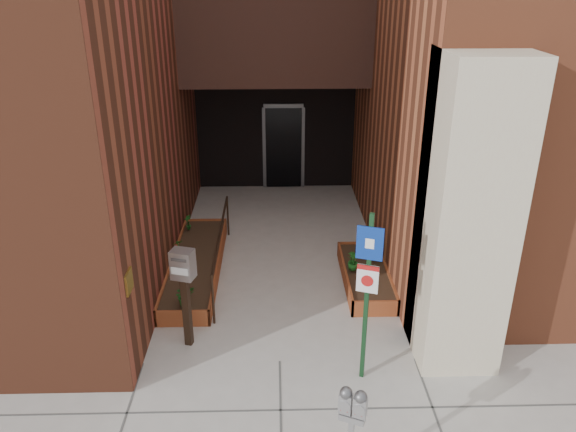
{
  "coord_description": "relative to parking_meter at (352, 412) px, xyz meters",
  "views": [
    {
      "loc": [
        -0.05,
        -6.67,
        5.29
      ],
      "look_at": [
        0.17,
        1.8,
        1.54
      ],
      "focal_mm": 35.0,
      "sensor_mm": 36.0,
      "label": 1
    }
  ],
  "objects": [
    {
      "name": "shrub_left_a",
      "position": [
        -2.25,
        3.25,
        -0.56
      ],
      "size": [
        0.43,
        0.43,
        0.35
      ],
      "primitive_type": "imported",
      "rotation": [
        0.0,
        0.0,
        0.52
      ],
      "color": "#185419",
      "rests_on": "planter_left"
    },
    {
      "name": "planter_left",
      "position": [
        -2.29,
        4.85,
        -0.9
      ],
      "size": [
        0.9,
        3.6,
        0.3
      ],
      "color": "brown",
      "rests_on": "ground"
    },
    {
      "name": "payment_dropbox",
      "position": [
        -2.13,
        2.62,
        0.13
      ],
      "size": [
        0.37,
        0.32,
        1.61
      ],
      "color": "black",
      "rests_on": "ground"
    },
    {
      "name": "handrail",
      "position": [
        -1.79,
        4.8,
        -0.28
      ],
      "size": [
        0.04,
        3.34,
        0.9
      ],
      "color": "black",
      "rests_on": "ground"
    },
    {
      "name": "shrub_right_b",
      "position": [
        0.61,
        4.49,
        -0.58
      ],
      "size": [
        0.17,
        0.17,
        0.3
      ],
      "primitive_type": "imported",
      "rotation": [
        0.0,
        0.0,
        3.07
      ],
      "color": "#1B601B",
      "rests_on": "planter_right"
    },
    {
      "name": "shrub_left_b",
      "position": [
        -2.59,
        4.62,
        -0.56
      ],
      "size": [
        0.22,
        0.22,
        0.33
      ],
      "primitive_type": "imported",
      "rotation": [
        0.0,
        0.0,
        1.82
      ],
      "color": "#18551A",
      "rests_on": "planter_left"
    },
    {
      "name": "shrub_right_c",
      "position": [
        1.09,
        4.74,
        -0.54
      ],
      "size": [
        0.35,
        0.35,
        0.38
      ],
      "primitive_type": "imported",
      "rotation": [
        0.0,
        0.0,
        4.68
      ],
      "color": "#205518",
      "rests_on": "planter_right"
    },
    {
      "name": "shrub_right_a",
      "position": [
        0.61,
        4.33,
        -0.56
      ],
      "size": [
        0.26,
        0.26,
        0.34
      ],
      "primitive_type": "imported",
      "rotation": [
        0.0,
        0.0,
        0.97
      ],
      "color": "#195A1B",
      "rests_on": "planter_right"
    },
    {
      "name": "shrub_left_c",
      "position": [
        -2.59,
        4.89,
        -0.55
      ],
      "size": [
        0.28,
        0.28,
        0.36
      ],
      "primitive_type": "imported",
      "rotation": [
        0.0,
        0.0,
        3.77
      ],
      "color": "#205217",
      "rests_on": "planter_left"
    },
    {
      "name": "ground",
      "position": [
        -0.74,
        2.15,
        -1.03
      ],
      "size": [
        80.0,
        80.0,
        0.0
      ],
      "primitive_type": "plane",
      "color": "#9E9991",
      "rests_on": "ground"
    },
    {
      "name": "shrub_left_d",
      "position": [
        -2.59,
        6.12,
        -0.57
      ],
      "size": [
        0.24,
        0.24,
        0.32
      ],
      "primitive_type": "imported",
      "rotation": [
        0.0,
        0.0,
        5.37
      ],
      "color": "#185317",
      "rests_on": "planter_left"
    },
    {
      "name": "sign_post",
      "position": [
        0.41,
        1.79,
        0.52
      ],
      "size": [
        0.33,
        0.14,
        2.52
      ],
      "color": "#13341A",
      "rests_on": "ground"
    },
    {
      "name": "parking_meter",
      "position": [
        0.0,
        0.0,
        0.0
      ],
      "size": [
        0.31,
        0.21,
        1.33
      ],
      "color": "gray",
      "rests_on": "ground"
    },
    {
      "name": "planter_right",
      "position": [
        0.86,
        4.35,
        -0.9
      ],
      "size": [
        0.8,
        2.2,
        0.3
      ],
      "color": "brown",
      "rests_on": "ground"
    }
  ]
}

